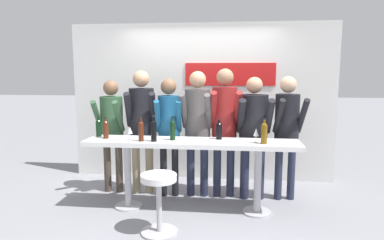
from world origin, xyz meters
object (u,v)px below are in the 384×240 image
object	(u,v)px
wine_bottle_2	(264,132)
wine_bottle_6	(154,130)
wine_bottle_5	(219,130)
wine_glass_0	(256,133)
person_center_right	(225,118)
wine_glass_1	(130,131)
wine_bottle_4	(106,129)
person_far_right	(287,124)
bar_stool	(159,194)
person_center	(197,119)
tasting_table	(191,151)
wine_bottle_1	(99,127)
person_right	(254,125)
person_left	(142,118)
person_far_left	(112,123)
person_center_left	(169,123)
wine_bottle_0	(173,129)
wine_bottle_3	(141,130)

from	to	relation	value
wine_bottle_2	wine_bottle_6	xyz separation A→B (m)	(-1.35, -0.01, 0.00)
wine_bottle_5	wine_bottle_6	size ratio (longest dim) A/B	0.80
wine_glass_0	person_center_right	bearing A→B (deg)	122.92
wine_bottle_6	wine_glass_1	bearing A→B (deg)	176.39
wine_bottle_4	person_far_right	bearing A→B (deg)	12.24
bar_stool	person_center	size ratio (longest dim) A/B	0.38
person_center_right	wine_bottle_2	world-z (taller)	person_center_right
tasting_table	wine_bottle_1	world-z (taller)	wine_bottle_1
person_right	wine_glass_0	distance (m)	0.56
person_left	wine_glass_1	xyz separation A→B (m)	(0.02, -0.65, -0.08)
person_left	wine_bottle_5	bearing A→B (deg)	-31.36
person_far_left	wine_bottle_1	size ratio (longest dim) A/B	5.99
wine_bottle_1	wine_bottle_5	xyz separation A→B (m)	(1.61, -0.00, -0.01)
wine_bottle_2	wine_bottle_4	xyz separation A→B (m)	(-2.01, 0.11, -0.01)
person_left	person_center_left	distance (m)	0.42
person_far_right	wine_bottle_6	bearing A→B (deg)	-167.12
tasting_table	bar_stool	world-z (taller)	tasting_table
person_center_left	wine_glass_0	bearing A→B (deg)	-31.75
wine_bottle_6	person_left	bearing A→B (deg)	116.16
person_right	wine_bottle_5	size ratio (longest dim) A/B	6.63
bar_stool	person_far_right	distance (m)	2.05
person_far_right	wine_bottle_0	xyz separation A→B (m)	(-1.50, -0.52, -0.02)
person_far_left	person_center_left	world-z (taller)	person_center_left
tasting_table	wine_bottle_4	size ratio (longest dim) A/B	9.73
person_far_left	person_left	bearing A→B (deg)	-0.05
person_center_left	wine_bottle_0	bearing A→B (deg)	-81.48
person_center_left	wine_bottle_2	size ratio (longest dim) A/B	5.44
person_far_left	wine_glass_0	world-z (taller)	person_far_left
wine_bottle_0	wine_bottle_5	size ratio (longest dim) A/B	1.18
person_right	wine_bottle_2	size ratio (longest dim) A/B	5.52
wine_bottle_1	wine_glass_0	world-z (taller)	wine_bottle_1
person_center_left	wine_bottle_6	distance (m)	0.59
wine_bottle_2	person_far_right	bearing A→B (deg)	59.65
person_center	wine_bottle_0	size ratio (longest dim) A/B	5.90
bar_stool	wine_bottle_0	xyz separation A→B (m)	(0.04, 0.68, 0.61)
wine_bottle_4	wine_glass_0	xyz separation A→B (m)	(1.92, -0.06, -0.00)
wine_bottle_1	wine_glass_0	xyz separation A→B (m)	(2.06, -0.18, -0.00)
person_right	person_far_left	bearing A→B (deg)	175.01
person_center_right	wine_bottle_6	world-z (taller)	person_center_right
wine_glass_0	wine_bottle_0	bearing A→B (deg)	176.83
tasting_table	wine_bottle_2	distance (m)	0.94
person_center	bar_stool	bearing A→B (deg)	-102.34
tasting_table	wine_glass_0	world-z (taller)	wine_glass_0
person_far_left	wine_bottle_3	size ratio (longest dim) A/B	5.33
wine_bottle_0	wine_bottle_5	distance (m)	0.60
person_far_left	wine_bottle_0	xyz separation A→B (m)	(1.00, -0.55, 0.02)
tasting_table	person_center_right	bearing A→B (deg)	53.73
person_center_left	wine_bottle_4	world-z (taller)	person_center_left
person_far_left	person_center_right	xyz separation A→B (m)	(1.64, 0.00, 0.11)
bar_stool	person_right	distance (m)	1.71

